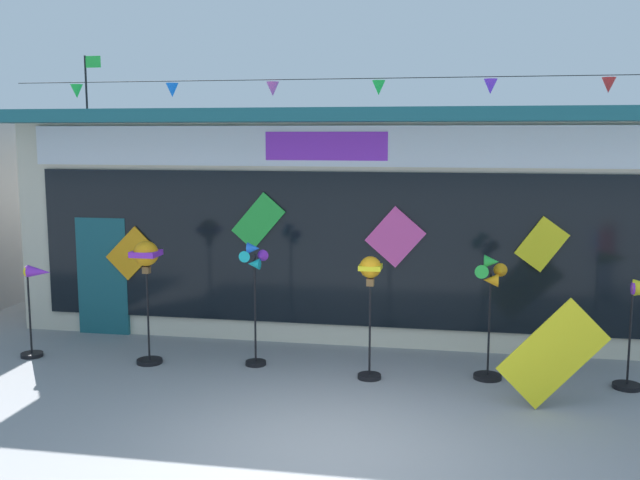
% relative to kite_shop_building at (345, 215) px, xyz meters
% --- Properties ---
extents(ground_plane, '(80.00, 80.00, 0.00)m').
position_rel_kite_shop_building_xyz_m(ground_plane, '(0.76, -5.97, -1.92)').
color(ground_plane, gray).
extents(kite_shop_building, '(11.13, 5.09, 4.91)m').
position_rel_kite_shop_building_xyz_m(kite_shop_building, '(0.00, 0.00, 0.00)').
color(kite_shop_building, beige).
rests_on(kite_shop_building, ground_plane).
extents(wind_spinner_far_left, '(0.57, 0.33, 1.43)m').
position_rel_kite_shop_building_xyz_m(wind_spinner_far_left, '(-4.22, -3.47, -1.01)').
color(wind_spinner_far_left, black).
rests_on(wind_spinner_far_left, ground_plane).
extents(wind_spinner_left, '(0.38, 0.38, 1.85)m').
position_rel_kite_shop_building_xyz_m(wind_spinner_left, '(-2.43, -3.45, -0.47)').
color(wind_spinner_left, black).
rests_on(wind_spinner_left, ground_plane).
extents(wind_spinner_center_left, '(0.40, 0.31, 1.84)m').
position_rel_kite_shop_building_xyz_m(wind_spinner_center_left, '(-0.84, -3.27, -0.65)').
color(wind_spinner_center_left, black).
rests_on(wind_spinner_center_left, ground_plane).
extents(wind_spinner_center_right, '(0.33, 0.33, 1.74)m').
position_rel_kite_shop_building_xyz_m(wind_spinner_center_right, '(0.89, -3.54, -0.60)').
color(wind_spinner_center_right, black).
rests_on(wind_spinner_center_right, ground_plane).
extents(wind_spinner_right, '(0.45, 0.39, 1.77)m').
position_rel_kite_shop_building_xyz_m(wind_spinner_right, '(2.52, -3.27, -0.76)').
color(wind_spinner_right, black).
rests_on(wind_spinner_right, ground_plane).
extents(display_kite_on_ground, '(1.39, 0.24, 1.39)m').
position_rel_kite_shop_building_xyz_m(display_kite_on_ground, '(3.25, -4.22, -1.22)').
color(display_kite_on_ground, yellow).
rests_on(display_kite_on_ground, ground_plane).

